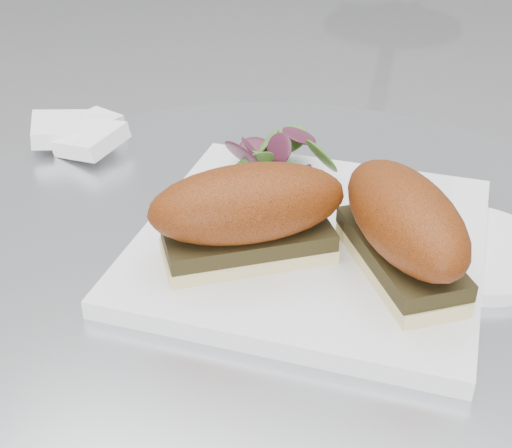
{
  "coord_description": "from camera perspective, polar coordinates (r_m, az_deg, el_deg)",
  "views": [
    {
      "loc": [
        0.14,
        -0.47,
        1.08
      ],
      "look_at": [
        -0.01,
        -0.0,
        0.77
      ],
      "focal_mm": 50.0,
      "sensor_mm": 36.0,
      "label": 1
    }
  ],
  "objects": [
    {
      "name": "plate",
      "position": [
        0.61,
        4.46,
        -1.41
      ],
      "size": [
        0.29,
        0.29,
        0.02
      ],
      "primitive_type": "cube",
      "rotation": [
        0.0,
        0.0,
        0.01
      ],
      "color": "white",
      "rests_on": "table"
    },
    {
      "name": "sandwich_left",
      "position": [
        0.56,
        -0.64,
        0.89
      ],
      "size": [
        0.17,
        0.14,
        0.08
      ],
      "rotation": [
        0.0,
        0.0,
        0.58
      ],
      "color": "#F0DF96",
      "rests_on": "plate"
    },
    {
      "name": "sandwich_right",
      "position": [
        0.55,
        11.74,
        -0.2
      ],
      "size": [
        0.14,
        0.17,
        0.08
      ],
      "rotation": [
        0.0,
        0.0,
        -0.98
      ],
      "color": "#F0DF96",
      "rests_on": "plate"
    },
    {
      "name": "salad",
      "position": [
        0.68,
        1.91,
        5.47
      ],
      "size": [
        0.1,
        0.1,
        0.05
      ],
      "primitive_type": null,
      "color": "#58852B",
      "rests_on": "plate"
    },
    {
      "name": "napkin",
      "position": [
        0.81,
        -13.9,
        6.59
      ],
      "size": [
        0.13,
        0.13,
        0.02
      ],
      "primitive_type": null,
      "rotation": [
        0.0,
        0.0,
        0.25
      ],
      "color": "white",
      "rests_on": "table"
    },
    {
      "name": "saucer",
      "position": [
        0.63,
        16.75,
        -2.06
      ],
      "size": [
        0.14,
        0.14,
        0.01
      ],
      "primitive_type": "cylinder",
      "color": "white",
      "rests_on": "table"
    }
  ]
}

